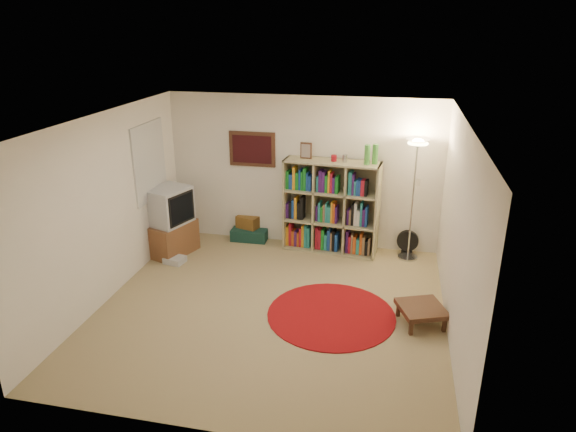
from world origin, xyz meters
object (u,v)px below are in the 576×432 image
bookshelf (330,208)px  floor_lamp (416,161)px  floor_fan (408,242)px  suitcase (250,234)px  tv_stand (170,222)px  side_table (422,309)px

bookshelf → floor_lamp: size_ratio=0.94×
floor_lamp → floor_fan: size_ratio=4.89×
floor_lamp → suitcase: 3.11m
tv_stand → floor_lamp: bearing=28.0°
tv_stand → suitcase: 1.43m
floor_fan → side_table: 2.12m
suitcase → bookshelf: bearing=-7.2°
bookshelf → floor_fan: (1.28, 0.13, -0.54)m
suitcase → floor_fan: bearing=-1.5°
floor_lamp → suitcase: floor_lamp is taller
bookshelf → tv_stand: bearing=-159.6°
bookshelf → side_table: (1.44, -1.99, -0.53)m
bookshelf → tv_stand: 2.59m
bookshelf → suitcase: size_ratio=2.95×
side_table → bookshelf: bearing=125.9°
floor_lamp → suitcase: (-2.70, 0.22, -1.52)m
floor_lamp → side_table: floor_lamp is taller
floor_lamp → floor_fan: floor_lamp is taller
tv_stand → side_table: bearing=0.3°
bookshelf → suitcase: bearing=179.2°
tv_stand → side_table: size_ratio=1.61×
floor_lamp → tv_stand: size_ratio=1.74×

